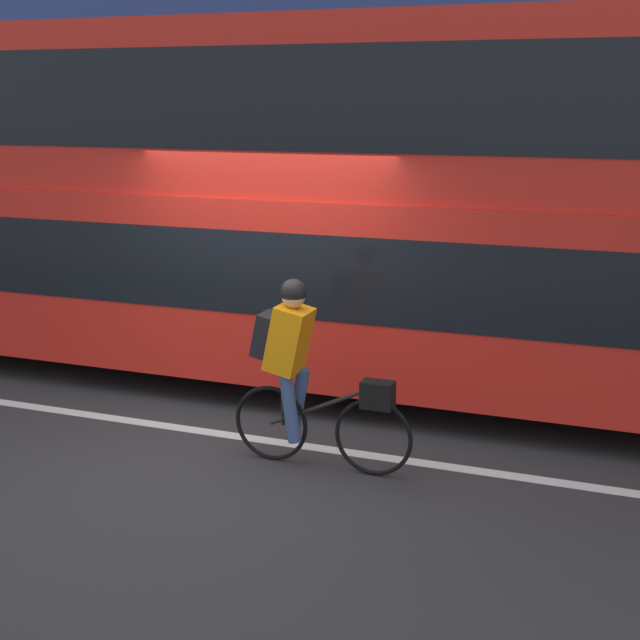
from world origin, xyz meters
The scene contains 6 objects.
ground_plane centered at (0.00, 0.00, 0.00)m, with size 80.00×80.00×0.00m, color #2D2D30.
road_center_line centered at (0.00, 0.13, 0.00)m, with size 50.00×0.14×0.01m, color silver.
sidewalk_curb centered at (0.00, 4.80, 0.08)m, with size 60.00×2.07×0.15m.
bus centered at (-0.16, 1.93, 2.06)m, with size 11.60×2.45×3.72m.
cyclist_on_bike centered at (0.75, -0.24, 0.86)m, with size 1.56×0.32×1.58m.
trash_bin centered at (-5.83, 4.69, 0.65)m, with size 0.45×0.45×0.99m.
Camera 1 is at (3.34, -6.70, 3.00)m, focal length 50.00 mm.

